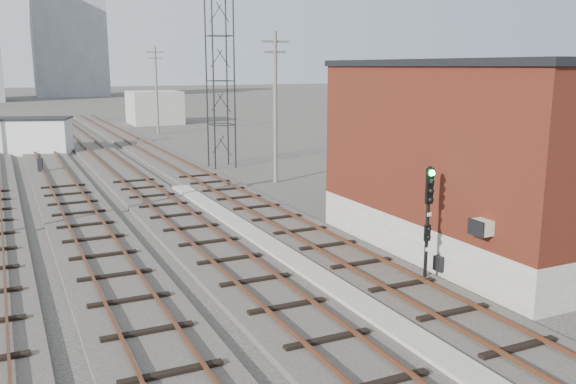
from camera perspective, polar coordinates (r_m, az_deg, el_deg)
ground at (r=66.37m, az=-17.92°, el=5.08°), size 320.00×320.00×0.00m
track_right at (r=46.31m, az=-11.33°, el=2.92°), size 3.20×90.00×0.39m
track_mid_right at (r=45.52m, az=-16.22°, el=2.53°), size 3.20×90.00×0.39m
track_mid_left at (r=45.08m, az=-21.23°, el=2.12°), size 3.20×90.00×0.39m
platform_curb at (r=22.50m, az=-0.48°, el=-6.03°), size 0.90×28.00×0.26m
brick_building at (r=23.92m, az=17.03°, el=3.13°), size 6.54×12.20×7.22m
lattice_tower at (r=42.81m, az=-6.40°, el=12.31°), size 1.60×1.60×15.00m
utility_pole_right_a at (r=36.73m, az=-1.20°, el=8.27°), size 1.80×0.24×9.00m
utility_pole_right_b at (r=65.24m, az=-12.21°, el=9.50°), size 1.80×0.24×9.00m
apartment_right at (r=156.44m, az=-19.82°, el=13.21°), size 16.00×12.00×26.00m
shed_right at (r=77.62m, az=-12.38°, el=7.73°), size 6.00×6.00×4.00m
signal_mast at (r=20.09m, az=12.99°, el=-2.23°), size 0.40×0.41×3.87m
switch_stand at (r=43.21m, az=-22.17°, el=2.32°), size 0.36×0.36×1.26m
site_trailer at (r=53.68m, az=-23.34°, el=4.85°), size 7.59×5.07×2.94m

